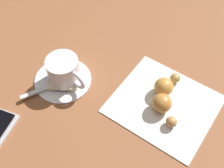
% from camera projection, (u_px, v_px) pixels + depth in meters
% --- Properties ---
extents(ground_plane, '(1.80, 1.80, 0.00)m').
position_uv_depth(ground_plane, '(115.00, 88.00, 0.62)').
color(ground_plane, brown).
extents(saucer, '(0.12, 0.12, 0.01)m').
position_uv_depth(saucer, '(63.00, 79.00, 0.63)').
color(saucer, white).
rests_on(saucer, ground).
extents(espresso_cup, '(0.09, 0.07, 0.05)m').
position_uv_depth(espresso_cup, '(64.00, 70.00, 0.60)').
color(espresso_cup, white).
rests_on(espresso_cup, saucer).
extents(teaspoon, '(0.11, 0.11, 0.01)m').
position_uv_depth(teaspoon, '(64.00, 80.00, 0.62)').
color(teaspoon, silver).
rests_on(teaspoon, saucer).
extents(sugar_packet, '(0.06, 0.03, 0.01)m').
position_uv_depth(sugar_packet, '(62.00, 86.00, 0.61)').
color(sugar_packet, beige).
rests_on(sugar_packet, saucer).
extents(napkin, '(0.24, 0.23, 0.00)m').
position_uv_depth(napkin, '(164.00, 104.00, 0.59)').
color(napkin, white).
rests_on(napkin, ground).
extents(croissant, '(0.07, 0.14, 0.03)m').
position_uv_depth(croissant, '(164.00, 95.00, 0.59)').
color(croissant, '#BA8948').
rests_on(croissant, napkin).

